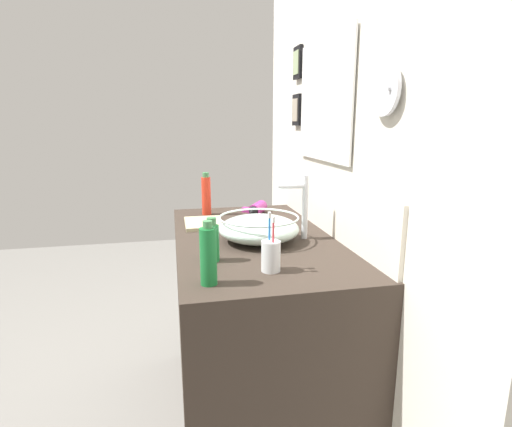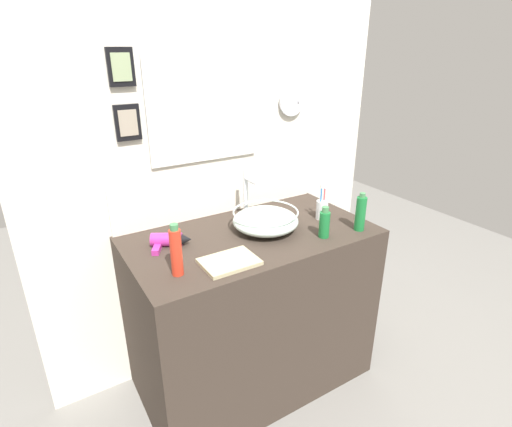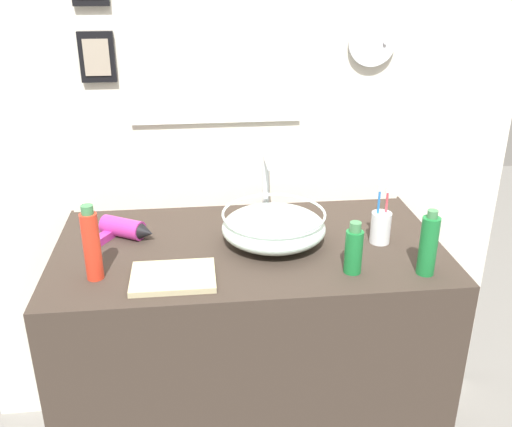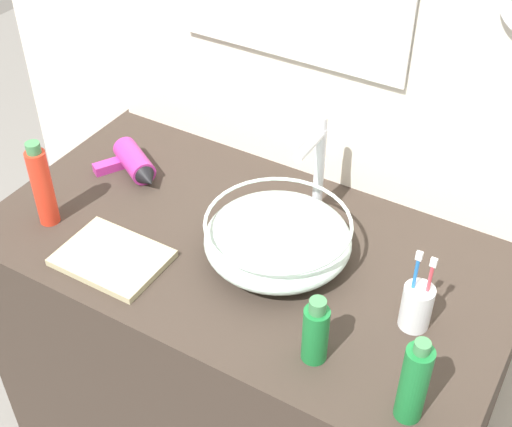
{
  "view_description": "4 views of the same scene",
  "coord_description": "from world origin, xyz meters",
  "px_view_note": "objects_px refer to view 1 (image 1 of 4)",
  "views": [
    {
      "loc": [
        1.55,
        -0.33,
        1.33
      ],
      "look_at": [
        0.02,
        0.0,
        0.97
      ],
      "focal_mm": 28.0,
      "sensor_mm": 36.0,
      "label": 1
    },
    {
      "loc": [
        -0.88,
        -1.47,
        1.7
      ],
      "look_at": [
        0.02,
        0.0,
        0.97
      ],
      "focal_mm": 28.0,
      "sensor_mm": 36.0,
      "label": 2
    },
    {
      "loc": [
        -0.15,
        -1.55,
        1.66
      ],
      "look_at": [
        0.02,
        0.0,
        0.97
      ],
      "focal_mm": 40.0,
      "sensor_mm": 36.0,
      "label": 3
    },
    {
      "loc": [
        0.61,
        -1.0,
        1.94
      ],
      "look_at": [
        0.02,
        0.0,
        0.97
      ],
      "focal_mm": 50.0,
      "sensor_mm": 36.0,
      "label": 4
    }
  ],
  "objects_px": {
    "shampoo_bottle": "(208,255)",
    "hand_towel": "(204,223)",
    "hair_drier": "(256,209)",
    "faucet": "(302,203)",
    "glass_bowl_sink": "(260,228)",
    "spray_bottle": "(212,242)",
    "soap_dispenser": "(206,195)",
    "toothbrush_cup": "(271,255)"
  },
  "relations": [
    {
      "from": "shampoo_bottle",
      "to": "hand_towel",
      "type": "relative_size",
      "value": 0.83
    },
    {
      "from": "hair_drier",
      "to": "hand_towel",
      "type": "distance_m",
      "value": 0.32
    },
    {
      "from": "faucet",
      "to": "shampoo_bottle",
      "type": "xyz_separation_m",
      "value": [
        0.39,
        -0.41,
        -0.06
      ]
    },
    {
      "from": "glass_bowl_sink",
      "to": "hand_towel",
      "type": "xyz_separation_m",
      "value": [
        -0.3,
        -0.2,
        -0.05
      ]
    },
    {
      "from": "hand_towel",
      "to": "hair_drier",
      "type": "bearing_deg",
      "value": 119.0
    },
    {
      "from": "hair_drier",
      "to": "spray_bottle",
      "type": "relative_size",
      "value": 1.32
    },
    {
      "from": "spray_bottle",
      "to": "hair_drier",
      "type": "bearing_deg",
      "value": 155.93
    },
    {
      "from": "spray_bottle",
      "to": "shampoo_bottle",
      "type": "height_order",
      "value": "shampoo_bottle"
    },
    {
      "from": "glass_bowl_sink",
      "to": "hand_towel",
      "type": "bearing_deg",
      "value": -146.92
    },
    {
      "from": "hand_towel",
      "to": "spray_bottle",
      "type": "bearing_deg",
      "value": -1.41
    },
    {
      "from": "spray_bottle",
      "to": "hand_towel",
      "type": "distance_m",
      "value": 0.5
    },
    {
      "from": "hair_drier",
      "to": "soap_dispenser",
      "type": "xyz_separation_m",
      "value": [
        -0.06,
        -0.24,
        0.07
      ]
    },
    {
      "from": "glass_bowl_sink",
      "to": "hair_drier",
      "type": "xyz_separation_m",
      "value": [
        -0.45,
        0.08,
        -0.02
      ]
    },
    {
      "from": "shampoo_bottle",
      "to": "glass_bowl_sink",
      "type": "bearing_deg",
      "value": 148.59
    },
    {
      "from": "hair_drier",
      "to": "soap_dispenser",
      "type": "relative_size",
      "value": 0.93
    },
    {
      "from": "toothbrush_cup",
      "to": "soap_dispenser",
      "type": "xyz_separation_m",
      "value": [
        -0.84,
        -0.13,
        0.05
      ]
    },
    {
      "from": "soap_dispenser",
      "to": "hand_towel",
      "type": "bearing_deg",
      "value": -8.73
    },
    {
      "from": "soap_dispenser",
      "to": "hand_towel",
      "type": "relative_size",
      "value": 0.94
    },
    {
      "from": "faucet",
      "to": "hair_drier",
      "type": "height_order",
      "value": "faucet"
    },
    {
      "from": "toothbrush_cup",
      "to": "soap_dispenser",
      "type": "distance_m",
      "value": 0.85
    },
    {
      "from": "glass_bowl_sink",
      "to": "spray_bottle",
      "type": "distance_m",
      "value": 0.28
    },
    {
      "from": "faucet",
      "to": "shampoo_bottle",
      "type": "distance_m",
      "value": 0.57
    },
    {
      "from": "shampoo_bottle",
      "to": "soap_dispenser",
      "type": "bearing_deg",
      "value": 175.28
    },
    {
      "from": "faucet",
      "to": "hand_towel",
      "type": "xyz_separation_m",
      "value": [
        -0.3,
        -0.37,
        -0.14
      ]
    },
    {
      "from": "toothbrush_cup",
      "to": "spray_bottle",
      "type": "height_order",
      "value": "toothbrush_cup"
    },
    {
      "from": "hair_drier",
      "to": "soap_dispenser",
      "type": "bearing_deg",
      "value": -103.06
    },
    {
      "from": "glass_bowl_sink",
      "to": "toothbrush_cup",
      "type": "distance_m",
      "value": 0.33
    },
    {
      "from": "hand_towel",
      "to": "faucet",
      "type": "bearing_deg",
      "value": 50.54
    },
    {
      "from": "glass_bowl_sink",
      "to": "shampoo_bottle",
      "type": "relative_size",
      "value": 1.67
    },
    {
      "from": "toothbrush_cup",
      "to": "hand_towel",
      "type": "xyz_separation_m",
      "value": [
        -0.63,
        -0.16,
        -0.04
      ]
    },
    {
      "from": "hair_drier",
      "to": "toothbrush_cup",
      "type": "distance_m",
      "value": 0.79
    },
    {
      "from": "hair_drier",
      "to": "hand_towel",
      "type": "bearing_deg",
      "value": -61.0
    },
    {
      "from": "toothbrush_cup",
      "to": "shampoo_bottle",
      "type": "height_order",
      "value": "shampoo_bottle"
    },
    {
      "from": "soap_dispenser",
      "to": "hand_towel",
      "type": "distance_m",
      "value": 0.23
    },
    {
      "from": "faucet",
      "to": "soap_dispenser",
      "type": "bearing_deg",
      "value": -146.88
    },
    {
      "from": "faucet",
      "to": "shampoo_bottle",
      "type": "relative_size",
      "value": 1.35
    },
    {
      "from": "hair_drier",
      "to": "spray_bottle",
      "type": "height_order",
      "value": "spray_bottle"
    },
    {
      "from": "glass_bowl_sink",
      "to": "faucet",
      "type": "bearing_deg",
      "value": 90.0
    },
    {
      "from": "spray_bottle",
      "to": "hand_towel",
      "type": "xyz_separation_m",
      "value": [
        -0.49,
        0.01,
        -0.06
      ]
    },
    {
      "from": "toothbrush_cup",
      "to": "spray_bottle",
      "type": "distance_m",
      "value": 0.22
    },
    {
      "from": "shampoo_bottle",
      "to": "soap_dispenser",
      "type": "distance_m",
      "value": 0.9
    },
    {
      "from": "toothbrush_cup",
      "to": "hand_towel",
      "type": "relative_size",
      "value": 0.82
    }
  ]
}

